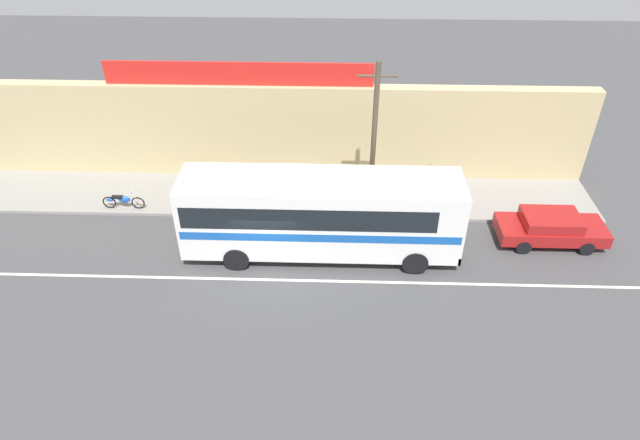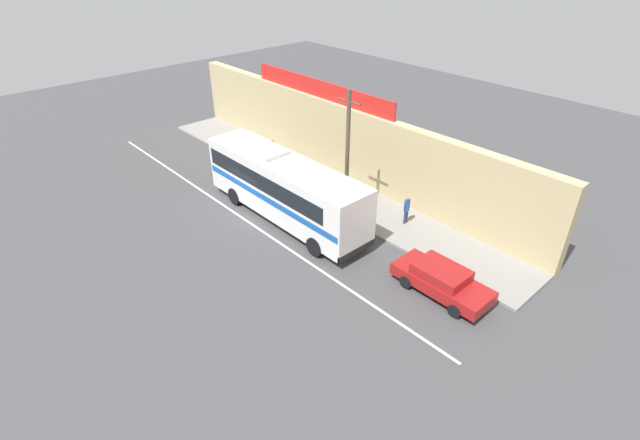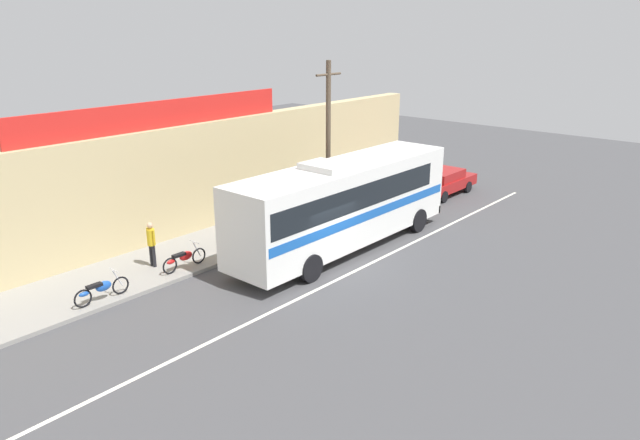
# 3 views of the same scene
# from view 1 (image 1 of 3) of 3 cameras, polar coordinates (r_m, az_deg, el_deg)

# --- Properties ---
(ground_plane) EXTENTS (70.00, 70.00, 0.00)m
(ground_plane) POSITION_cam_1_polar(r_m,az_deg,el_deg) (23.01, -5.45, -4.77)
(ground_plane) COLOR #444447
(sidewalk_slab) EXTENTS (30.00, 3.60, 0.14)m
(sidewalk_slab) POSITION_cam_1_polar(r_m,az_deg,el_deg) (27.10, -4.26, 2.51)
(sidewalk_slab) COLOR gray
(sidewalk_slab) RESTS_ON ground_plane
(storefront_facade) EXTENTS (30.00, 0.70, 4.80)m
(storefront_facade) POSITION_cam_1_polar(r_m,az_deg,el_deg) (27.79, -4.05, 8.98)
(storefront_facade) COLOR tan
(storefront_facade) RESTS_ON ground_plane
(storefront_billboard) EXTENTS (12.53, 0.12, 1.10)m
(storefront_billboard) POSITION_cam_1_polar(r_m,az_deg,el_deg) (26.84, -8.37, 14.59)
(storefront_billboard) COLOR red
(storefront_billboard) RESTS_ON storefront_facade
(road_center_stripe) EXTENTS (30.00, 0.14, 0.01)m
(road_center_stripe) POSITION_cam_1_polar(r_m,az_deg,el_deg) (22.42, -5.67, -6.09)
(road_center_stripe) COLOR silver
(road_center_stripe) RESTS_ON ground_plane
(intercity_bus) EXTENTS (11.22, 2.67, 3.78)m
(intercity_bus) POSITION_cam_1_polar(r_m,az_deg,el_deg) (22.41, -0.13, 0.84)
(intercity_bus) COLOR white
(intercity_bus) RESTS_ON ground_plane
(parked_car) EXTENTS (4.52, 1.91, 1.37)m
(parked_car) POSITION_cam_1_polar(r_m,az_deg,el_deg) (25.74, 22.52, -0.71)
(parked_car) COLOR maroon
(parked_car) RESTS_ON ground_plane
(utility_pole) EXTENTS (1.60, 0.22, 7.20)m
(utility_pole) POSITION_cam_1_polar(r_m,az_deg,el_deg) (23.78, 5.51, 7.99)
(utility_pole) COLOR brown
(utility_pole) RESTS_ON sidewalk_slab
(motorcycle_black) EXTENTS (1.97, 0.56, 0.94)m
(motorcycle_black) POSITION_cam_1_polar(r_m,az_deg,el_deg) (27.35, -19.54, 1.89)
(motorcycle_black) COLOR black
(motorcycle_black) RESTS_ON sidewalk_slab
(motorcycle_blue) EXTENTS (1.94, 0.56, 0.94)m
(motorcycle_blue) POSITION_cam_1_polar(r_m,az_deg,el_deg) (26.44, -12.48, 2.01)
(motorcycle_blue) COLOR black
(motorcycle_blue) RESTS_ON sidewalk_slab
(pedestrian_far_right) EXTENTS (0.30, 0.48, 1.65)m
(pedestrian_far_right) POSITION_cam_1_polar(r_m,az_deg,el_deg) (27.04, 11.15, 4.38)
(pedestrian_far_right) COLOR navy
(pedestrian_far_right) RESTS_ON sidewalk_slab
(pedestrian_by_curb) EXTENTS (0.30, 0.48, 1.74)m
(pedestrian_by_curb) POSITION_cam_1_polar(r_m,az_deg,el_deg) (27.17, -13.41, 4.34)
(pedestrian_by_curb) COLOR black
(pedestrian_by_curb) RESTS_ON sidewalk_slab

